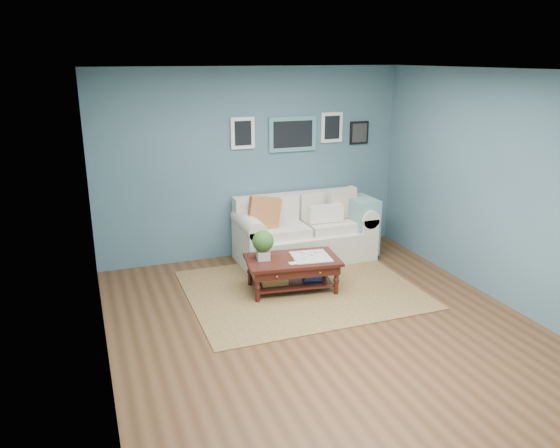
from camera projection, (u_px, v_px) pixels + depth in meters
name	position (u px, v px, depth m)	size (l,w,h in m)	color
room_shell	(326.00, 205.00, 5.61)	(5.00, 5.02, 2.70)	brown
area_rug	(301.00, 289.00, 6.89)	(2.81, 2.24, 0.01)	brown
loveseat	(309.00, 230.00, 7.88)	(1.98, 0.90, 1.02)	beige
coffee_table	(288.00, 264.00, 6.77)	(1.21, 0.80, 0.80)	black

